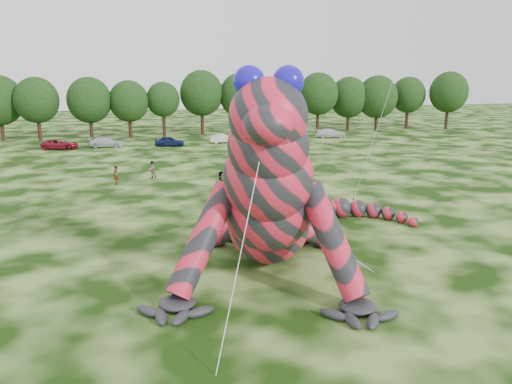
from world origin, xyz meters
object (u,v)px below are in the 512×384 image
object	(u,v)px
inflatable_gecko	(270,165)
tree_6	(37,109)
tree_12	(277,106)
spectator_1	(152,170)
car_6	(288,135)
spectator_3	(301,154)
tree_13	(318,103)
spectator_5	(221,180)
spectator_2	(271,160)
car_5	(223,138)
tree_8	(129,109)
tree_11	(240,104)
tree_14	(349,104)
car_3	(107,142)
car_7	(331,133)
tree_9	(163,109)
tree_15	(377,103)
car_4	(169,141)
tree_16	(408,103)
tree_7	(90,108)
spectator_0	(116,175)
tree_10	(202,103)
tree_5	(0,108)
tree_17	(448,100)
car_2	(60,144)

from	to	relation	value
inflatable_gecko	tree_6	xyz separation A→B (m)	(-21.04, 55.28, -0.47)
tree_12	spectator_1	bearing A→B (deg)	-123.80
car_6	spectator_3	size ratio (longest dim) A/B	2.73
tree_13	spectator_5	bearing A→B (deg)	-121.15
spectator_2	car_5	bearing A→B (deg)	91.00
spectator_2	tree_8	bearing A→B (deg)	112.92
tree_11	tree_14	distance (m)	19.69
car_3	car_7	size ratio (longest dim) A/B	0.97
tree_9	car_5	size ratio (longest dim) A/B	2.20
inflatable_gecko	tree_8	distance (m)	56.12
tree_12	inflatable_gecko	bearing A→B (deg)	-106.35
tree_15	car_4	size ratio (longest dim) A/B	2.36
tree_8	tree_16	distance (m)	49.72
tree_13	car_6	world-z (taller)	tree_13
tree_7	spectator_1	xyz separation A→B (m)	(7.97, -32.11, -3.89)
tree_6	spectator_0	distance (m)	36.52
tree_10	tree_11	xyz separation A→B (m)	(6.39, -0.38, -0.22)
tree_9	car_5	bearing A→B (deg)	-50.11
tree_14	car_6	bearing A→B (deg)	-145.25
car_3	spectator_2	distance (m)	27.06
tree_15	spectator_1	size ratio (longest dim) A/B	5.71
tree_8	tree_13	bearing A→B (deg)	0.26
tree_6	tree_8	xyz separation A→B (m)	(13.34, 0.30, -0.27)
tree_8	tree_15	xyz separation A→B (m)	(42.69, 0.79, 0.35)
tree_5	tree_10	bearing A→B (deg)	0.27
tree_7	tree_12	distance (m)	30.11
inflatable_gecko	tree_7	distance (m)	57.04
inflatable_gecko	tree_12	bearing A→B (deg)	89.54
tree_17	spectator_1	xyz separation A→B (m)	(-54.06, -31.96, -4.30)
car_7	spectator_5	xyz separation A→B (m)	(-23.04, -31.66, 0.12)
tree_13	spectator_0	size ratio (longest dim) A/B	5.79
tree_16	spectator_3	size ratio (longest dim) A/B	5.21
tree_11	tree_14	world-z (taller)	tree_11
inflatable_gecko	car_7	distance (m)	54.01
tree_16	spectator_3	bearing A→B (deg)	-136.08
tree_14	tree_16	world-z (taller)	tree_14
tree_14	car_2	world-z (taller)	tree_14
tree_14	spectator_1	world-z (taller)	tree_14
tree_12	car_6	distance (m)	9.66
car_2	car_5	size ratio (longest dim) A/B	1.22
inflatable_gecko	tree_11	bearing A→B (deg)	95.61
car_5	spectator_3	xyz separation A→B (m)	(6.04, -17.77, 0.25)
tree_10	tree_14	world-z (taller)	tree_10
tree_5	tree_16	xyz separation A→B (m)	(68.57, 0.94, -0.21)
tree_11	tree_13	bearing A→B (deg)	-4.58
car_5	car_7	bearing A→B (deg)	-85.24
car_7	spectator_2	size ratio (longest dim) A/B	2.75
tree_6	tree_7	world-z (taller)	tree_6
tree_7	car_2	bearing A→B (deg)	-108.94
tree_11	spectator_2	distance (m)	31.26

